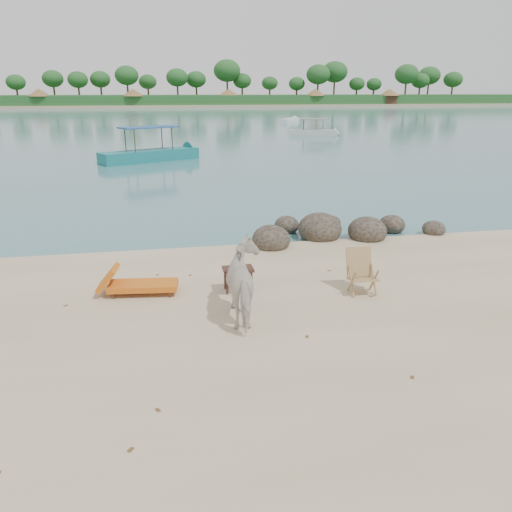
{
  "coord_description": "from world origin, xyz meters",
  "views": [
    {
      "loc": [
        -1.93,
        -7.91,
        4.36
      ],
      "look_at": [
        -0.04,
        2.0,
        1.0
      ],
      "focal_mm": 35.0,
      "sensor_mm": 36.0,
      "label": 1
    }
  ],
  "objects_px": {
    "cow": "(247,284)",
    "side_table": "(238,281)",
    "boat_near": "(148,133)",
    "lounge_chair": "(143,283)",
    "deck_chair": "(363,274)",
    "boulders": "(332,231)"
  },
  "relations": [
    {
      "from": "cow",
      "to": "side_table",
      "type": "bearing_deg",
      "value": -91.78
    },
    {
      "from": "side_table",
      "to": "boat_near",
      "type": "xyz_separation_m",
      "value": [
        -2.22,
        23.16,
        1.5
      ]
    },
    {
      "from": "lounge_chair",
      "to": "deck_chair",
      "type": "xyz_separation_m",
      "value": [
        4.81,
        -0.91,
        0.21
      ]
    },
    {
      "from": "boat_near",
      "to": "side_table",
      "type": "bearing_deg",
      "value": -111.67
    },
    {
      "from": "cow",
      "to": "side_table",
      "type": "distance_m",
      "value": 1.51
    },
    {
      "from": "side_table",
      "to": "boulders",
      "type": "bearing_deg",
      "value": 46.89
    },
    {
      "from": "boulders",
      "to": "lounge_chair",
      "type": "distance_m",
      "value": 6.67
    },
    {
      "from": "cow",
      "to": "lounge_chair",
      "type": "relative_size",
      "value": 0.94
    },
    {
      "from": "boat_near",
      "to": "lounge_chair",
      "type": "bearing_deg",
      "value": -116.87
    },
    {
      "from": "cow",
      "to": "deck_chair",
      "type": "height_order",
      "value": "cow"
    },
    {
      "from": "boulders",
      "to": "side_table",
      "type": "height_order",
      "value": "boulders"
    },
    {
      "from": "side_table",
      "to": "deck_chair",
      "type": "bearing_deg",
      "value": -14.33
    },
    {
      "from": "side_table",
      "to": "deck_chair",
      "type": "distance_m",
      "value": 2.8
    },
    {
      "from": "boulders",
      "to": "cow",
      "type": "bearing_deg",
      "value": -124.15
    },
    {
      "from": "cow",
      "to": "deck_chair",
      "type": "xyz_separation_m",
      "value": [
        2.74,
        0.76,
        -0.26
      ]
    },
    {
      "from": "boulders",
      "to": "deck_chair",
      "type": "height_order",
      "value": "deck_chair"
    },
    {
      "from": "boulders",
      "to": "side_table",
      "type": "xyz_separation_m",
      "value": [
        -3.52,
        -3.82,
        0.08
      ]
    },
    {
      "from": "deck_chair",
      "to": "boat_near",
      "type": "distance_m",
      "value": 24.37
    },
    {
      "from": "cow",
      "to": "deck_chair",
      "type": "bearing_deg",
      "value": -164.94
    },
    {
      "from": "lounge_chair",
      "to": "side_table",
      "type": "bearing_deg",
      "value": 0.08
    },
    {
      "from": "lounge_chair",
      "to": "deck_chair",
      "type": "distance_m",
      "value": 4.9
    },
    {
      "from": "side_table",
      "to": "lounge_chair",
      "type": "height_order",
      "value": "lounge_chair"
    }
  ]
}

